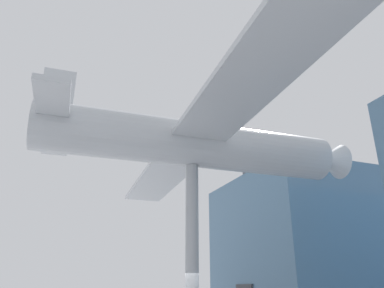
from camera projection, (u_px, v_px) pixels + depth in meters
glass_pavilion_left at (330, 251)px, 23.78m from camera, size 9.74×12.62×9.19m
support_pylon_central at (192, 254)px, 12.60m from camera, size 0.46×0.46×6.24m
suspended_airplane at (196, 144)px, 14.11m from camera, size 19.08×12.76×3.07m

